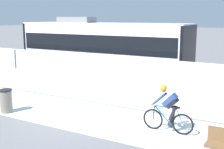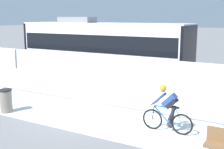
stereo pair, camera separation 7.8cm
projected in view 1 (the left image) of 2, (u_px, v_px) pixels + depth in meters
ground_plane at (77, 114)px, 12.16m from camera, size 200.00×200.00×0.00m
bike_path_deck at (77, 114)px, 12.16m from camera, size 32.00×3.20×0.01m
glass_parapet at (101, 91)px, 13.63m from camera, size 32.00×0.05×1.11m
concrete_barrier_wall at (121, 76)px, 15.09m from camera, size 32.00×0.36×1.88m
tram_rail_near at (141, 85)px, 17.38m from camera, size 32.00×0.08×0.01m
tram_rail_far at (151, 80)px, 18.60m from camera, size 32.00×0.08×0.01m
tram at (102, 48)px, 19.14m from camera, size 11.06×2.54×3.81m
cyclist_on_bike at (168, 110)px, 10.16m from camera, size 1.77×0.58×1.61m
trash_bin at (6, 101)px, 12.29m from camera, size 0.51×0.51×0.96m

